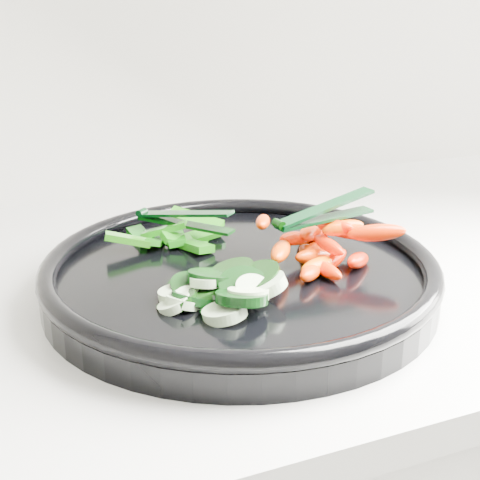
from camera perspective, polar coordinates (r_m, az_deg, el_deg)
name	(u,v)px	position (r m, az deg, el deg)	size (l,w,h in m)	color
veggie_tray	(240,274)	(0.64, 0.00, -2.92)	(0.43, 0.43, 0.04)	black
cucumber_pile	(216,290)	(0.57, -2.02, -4.27)	(0.13, 0.12, 0.04)	black
carrot_pile	(322,244)	(0.65, 7.05, -0.32)	(0.14, 0.13, 0.05)	red
pepper_pile	(177,235)	(0.70, -5.37, 0.40)	(0.13, 0.10, 0.03)	#15720A
tong_carrot	(323,213)	(0.64, 7.07, 2.26)	(0.11, 0.03, 0.02)	black
tong_pepper	(182,219)	(0.70, -4.96, 1.84)	(0.08, 0.10, 0.02)	black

